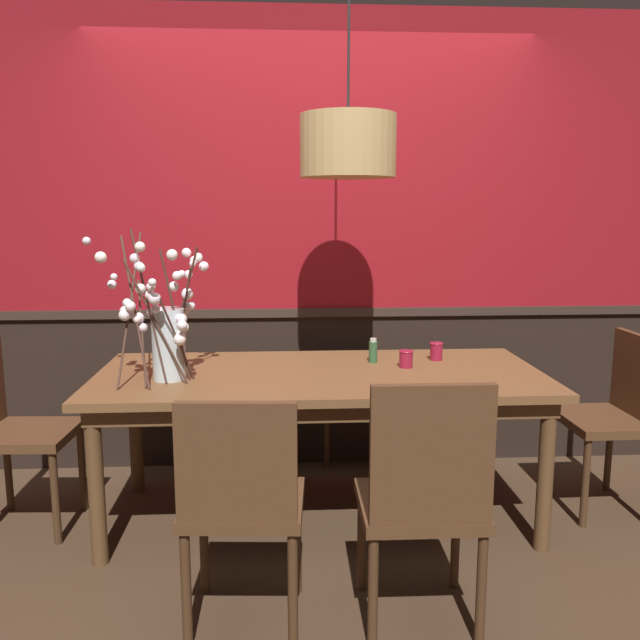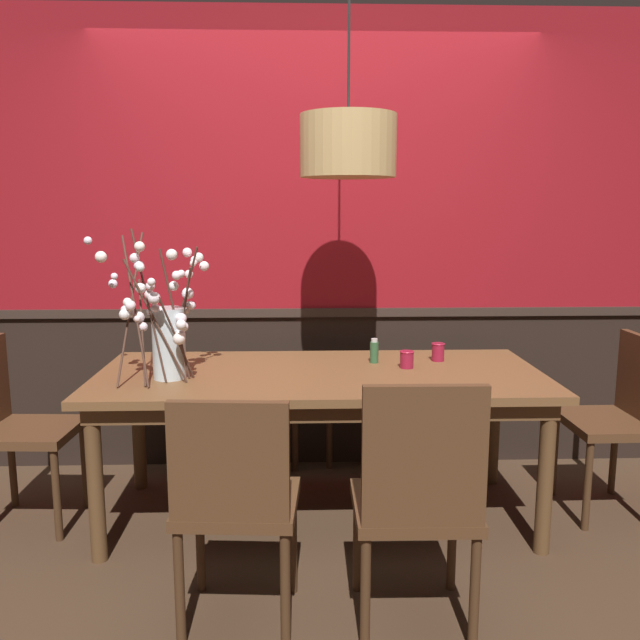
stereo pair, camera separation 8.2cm
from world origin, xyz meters
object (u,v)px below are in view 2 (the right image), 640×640
object	(u,v)px
dining_table	(320,387)
chair_far_side_right	(362,372)
chair_head_west_end	(14,421)
pendant_lamp	(348,146)
chair_head_east_end	(619,412)
condiment_bottle	(374,351)
candle_holder_nearer_edge	(407,359)
candle_holder_nearer_center	(438,352)
chair_near_side_right	(418,494)
vase_with_blossoms	(166,330)
chair_far_side_left	(269,372)
chair_near_side_left	(235,497)

from	to	relation	value
dining_table	chair_far_side_right	size ratio (longest dim) A/B	2.29
chair_head_west_end	pendant_lamp	world-z (taller)	pendant_lamp
chair_head_east_end	condiment_bottle	size ratio (longest dim) A/B	7.17
candle_holder_nearer_edge	pendant_lamp	bearing A→B (deg)	-172.41
candle_holder_nearer_center	candle_holder_nearer_edge	xyz separation A→B (m)	(-0.19, -0.15, -0.00)
chair_near_side_right	pendant_lamp	xyz separation A→B (m)	(-0.18, 0.94, 1.29)
chair_far_side_right	vase_with_blossoms	world-z (taller)	vase_with_blossoms
chair_near_side_right	pendant_lamp	bearing A→B (deg)	101.18
vase_with_blossoms	candle_holder_nearer_center	world-z (taller)	vase_with_blossoms
chair_far_side_left	chair_near_side_left	world-z (taller)	chair_far_side_left
chair_head_west_end	candle_holder_nearer_edge	size ratio (longest dim) A/B	10.61
chair_far_side_right	condiment_bottle	bearing A→B (deg)	-90.84
dining_table	chair_near_side_right	distance (m)	0.98
vase_with_blossoms	condiment_bottle	xyz separation A→B (m)	(1.00, 0.29, -0.17)
chair_far_side_left	chair_head_east_end	world-z (taller)	chair_far_side_left
chair_head_west_end	chair_far_side_left	distance (m)	1.48
dining_table	chair_head_west_end	xyz separation A→B (m)	(-1.48, -0.01, -0.15)
candle_holder_nearer_center	chair_far_side_right	bearing A→B (deg)	116.25
chair_far_side_right	chair_head_west_end	bearing A→B (deg)	-153.56
chair_far_side_left	chair_head_east_end	distance (m)	1.98
chair_far_side_right	candle_holder_nearer_center	xyz separation A→B (m)	(0.33, -0.66, 0.27)
chair_near_side_left	chair_far_side_right	size ratio (longest dim) A/B	0.96
candle_holder_nearer_edge	vase_with_blossoms	bearing A→B (deg)	-171.63
candle_holder_nearer_center	candle_holder_nearer_edge	bearing A→B (deg)	-141.76
dining_table	candle_holder_nearer_center	xyz separation A→B (m)	(0.62, 0.21, 0.13)
chair_far_side_right	candle_holder_nearer_center	world-z (taller)	chair_far_side_right
chair_head_west_end	chair_near_side_left	bearing A→B (deg)	-37.16
chair_far_side_left	candle_holder_nearer_edge	size ratio (longest dim) A/B	11.21
dining_table	vase_with_blossoms	world-z (taller)	vase_with_blossoms
dining_table	chair_far_side_left	distance (m)	0.92
chair_near_side_left	condiment_bottle	distance (m)	1.26
vase_with_blossoms	candle_holder_nearer_edge	xyz separation A→B (m)	(1.15, 0.17, -0.18)
vase_with_blossoms	chair_head_west_end	bearing A→B (deg)	172.83
dining_table	chair_head_east_end	world-z (taller)	chair_head_east_end
dining_table	pendant_lamp	distance (m)	1.15
chair_head_east_end	candle_holder_nearer_edge	distance (m)	1.11
chair_near_side_left	chair_far_side_right	distance (m)	1.86
vase_with_blossoms	candle_holder_nearer_edge	size ratio (longest dim) A/B	8.05
chair_near_side_left	chair_head_east_end	distance (m)	2.05
chair_head_east_end	chair_head_west_end	bearing A→B (deg)	-179.46
dining_table	pendant_lamp	xyz separation A→B (m)	(0.13, 0.02, 1.14)
chair_far_side_left	candle_holder_nearer_center	distance (m)	1.15
dining_table	chair_far_side_left	bearing A→B (deg)	108.38
chair_near_side_right	chair_head_east_end	bearing A→B (deg)	38.09
chair_head_west_end	condiment_bottle	bearing A→B (deg)	6.18
dining_table	chair_near_side_left	world-z (taller)	chair_near_side_left
chair_near_side_left	candle_holder_nearer_center	world-z (taller)	chair_near_side_left
chair_head_west_end	chair_far_side_right	xyz separation A→B (m)	(1.78, 0.88, 0.01)
chair_near_side_right	condiment_bottle	xyz separation A→B (m)	(-0.03, 1.09, 0.28)
chair_near_side_right	pendant_lamp	size ratio (longest dim) A/B	1.00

